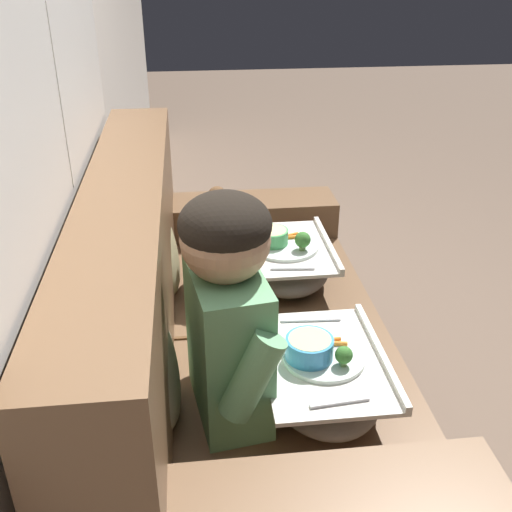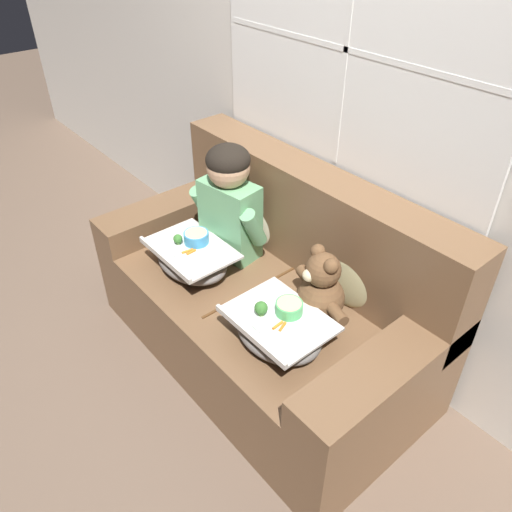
{
  "view_description": "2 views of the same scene",
  "coord_description": "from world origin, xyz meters",
  "px_view_note": "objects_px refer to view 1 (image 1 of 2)",
  "views": [
    {
      "loc": [
        -1.54,
        0.15,
        1.55
      ],
      "look_at": [
        0.09,
        -0.04,
        0.69
      ],
      "focal_mm": 42.0,
      "sensor_mm": 36.0,
      "label": 1
    },
    {
      "loc": [
        1.4,
        -1.2,
        2.02
      ],
      "look_at": [
        0.04,
        -0.05,
        0.7
      ],
      "focal_mm": 35.0,
      "sensor_mm": 36.0,
      "label": 2
    }
  ],
  "objects_px": {
    "throw_pillow_behind_child": "(154,361)",
    "child_figure": "(227,300)",
    "throw_pillow_behind_teddy": "(161,246)",
    "lap_tray_teddy": "(284,262)",
    "teddy_bear": "(216,247)",
    "lap_tray_child": "(322,377)",
    "couch": "(226,365)"
  },
  "relations": [
    {
      "from": "throw_pillow_behind_teddy",
      "to": "lap_tray_teddy",
      "type": "distance_m",
      "value": 0.44
    },
    {
      "from": "throw_pillow_behind_child",
      "to": "child_figure",
      "type": "distance_m",
      "value": 0.25
    },
    {
      "from": "lap_tray_child",
      "to": "couch",
      "type": "bearing_deg",
      "value": 36.05
    },
    {
      "from": "child_figure",
      "to": "lap_tray_child",
      "type": "xyz_separation_m",
      "value": [
        -0.0,
        -0.24,
        -0.25
      ]
    },
    {
      "from": "throw_pillow_behind_child",
      "to": "lap_tray_child",
      "type": "height_order",
      "value": "throw_pillow_behind_child"
    },
    {
      "from": "teddy_bear",
      "to": "lap_tray_teddy",
      "type": "xyz_separation_m",
      "value": [
        0.0,
        -0.24,
        -0.07
      ]
    },
    {
      "from": "throw_pillow_behind_teddy",
      "to": "child_figure",
      "type": "height_order",
      "value": "child_figure"
    },
    {
      "from": "throw_pillow_behind_teddy",
      "to": "teddy_bear",
      "type": "xyz_separation_m",
      "value": [
        -0.0,
        -0.19,
        -0.02
      ]
    },
    {
      "from": "couch",
      "to": "throw_pillow_behind_teddy",
      "type": "bearing_deg",
      "value": 31.25
    },
    {
      "from": "child_figure",
      "to": "lap_tray_child",
      "type": "height_order",
      "value": "child_figure"
    },
    {
      "from": "throw_pillow_behind_teddy",
      "to": "teddy_bear",
      "type": "height_order",
      "value": "teddy_bear"
    },
    {
      "from": "child_figure",
      "to": "lap_tray_teddy",
      "type": "height_order",
      "value": "child_figure"
    },
    {
      "from": "teddy_bear",
      "to": "lap_tray_teddy",
      "type": "height_order",
      "value": "teddy_bear"
    },
    {
      "from": "child_figure",
      "to": "lap_tray_teddy",
      "type": "bearing_deg",
      "value": -20.8
    },
    {
      "from": "child_figure",
      "to": "couch",
      "type": "bearing_deg",
      "value": -1.65
    },
    {
      "from": "child_figure",
      "to": "lap_tray_child",
      "type": "distance_m",
      "value": 0.35
    },
    {
      "from": "throw_pillow_behind_child",
      "to": "throw_pillow_behind_teddy",
      "type": "bearing_deg",
      "value": 0.0
    },
    {
      "from": "child_figure",
      "to": "throw_pillow_behind_child",
      "type": "bearing_deg",
      "value": 90.05
    },
    {
      "from": "throw_pillow_behind_child",
      "to": "teddy_bear",
      "type": "bearing_deg",
      "value": -16.45
    },
    {
      "from": "teddy_bear",
      "to": "child_figure",
      "type": "bearing_deg",
      "value": 179.68
    },
    {
      "from": "throw_pillow_behind_child",
      "to": "teddy_bear",
      "type": "height_order",
      "value": "teddy_bear"
    },
    {
      "from": "lap_tray_child",
      "to": "lap_tray_teddy",
      "type": "xyz_separation_m",
      "value": [
        0.65,
        -0.0,
        -0.0
      ]
    },
    {
      "from": "couch",
      "to": "throw_pillow_behind_child",
      "type": "xyz_separation_m",
      "value": [
        -0.32,
        0.2,
        0.28
      ]
    },
    {
      "from": "throw_pillow_behind_child",
      "to": "throw_pillow_behind_teddy",
      "type": "xyz_separation_m",
      "value": [
        0.65,
        0.0,
        0.0
      ]
    },
    {
      "from": "lap_tray_teddy",
      "to": "couch",
      "type": "bearing_deg",
      "value": 143.84
    },
    {
      "from": "throw_pillow_behind_teddy",
      "to": "lap_tray_child",
      "type": "xyz_separation_m",
      "value": [
        -0.65,
        -0.43,
        -0.09
      ]
    },
    {
      "from": "teddy_bear",
      "to": "throw_pillow_behind_child",
      "type": "bearing_deg",
      "value": 163.55
    },
    {
      "from": "couch",
      "to": "lap_tray_child",
      "type": "distance_m",
      "value": 0.44
    },
    {
      "from": "couch",
      "to": "child_figure",
      "type": "height_order",
      "value": "child_figure"
    },
    {
      "from": "couch",
      "to": "lap_tray_teddy",
      "type": "bearing_deg",
      "value": -36.16
    },
    {
      "from": "throw_pillow_behind_child",
      "to": "child_figure",
      "type": "height_order",
      "value": "child_figure"
    },
    {
      "from": "child_figure",
      "to": "teddy_bear",
      "type": "bearing_deg",
      "value": -0.32
    }
  ]
}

